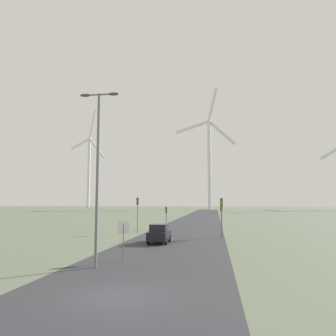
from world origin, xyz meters
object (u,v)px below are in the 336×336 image
Objects in this scene: streetlamp at (98,158)px; car_approaching at (159,233)px; traffic_light_post_near_left at (138,207)px; wind_turbine_left at (209,155)px; traffic_light_post_near_right at (221,212)px; wind_turbine_far_left at (89,165)px; stop_sign_near at (124,233)px; traffic_light_post_mid_left at (166,213)px; traffic_light_post_mid_right at (222,209)px.

car_approaching is at bearing 81.74° from streetlamp.
traffic_light_post_near_left is at bearing 115.15° from car_approaching.
wind_turbine_left reaches higher than car_approaching.
car_approaching is at bearing -135.13° from traffic_light_post_near_right.
streetlamp is at bearing -91.29° from wind_turbine_left.
car_approaching is 0.06× the size of wind_turbine_left.
traffic_light_post_near_right is (10.55, -3.50, -0.50)m from traffic_light_post_near_left.
traffic_light_post_near_left is 1.19× the size of traffic_light_post_near_right.
wind_turbine_far_left is 104.19m from wind_turbine_left.
wind_turbine_far_left is at bearing 112.49° from stop_sign_near.
streetlamp is 2.64× the size of car_approaching.
stop_sign_near is at bearing -87.51° from traffic_light_post_mid_left.
traffic_light_post_mid_left is (-0.10, 29.43, -4.28)m from streetlamp.
streetlamp is 29.74m from traffic_light_post_mid_left.
traffic_light_post_near_left is at bearing 97.01° from streetlamp.
traffic_light_post_mid_right is 227.26m from wind_turbine_far_left.
traffic_light_post_mid_left reaches higher than car_approaching.
wind_turbine_left is (2.15, 162.43, 31.09)m from car_approaching.
traffic_light_post_mid_right is (7.89, 17.72, -3.46)m from streetlamp.
traffic_light_post_mid_right is at bearing 66.27° from stop_sign_near.
traffic_light_post_mid_left is 148.37m from wind_turbine_left.
streetlamp is 20.35m from traffic_light_post_near_right.
streetlamp reaches higher than traffic_light_post_near_right.
traffic_light_post_mid_left is at bearing 125.75° from traffic_light_post_near_right.
stop_sign_near is 27.22m from traffic_light_post_mid_left.
traffic_light_post_mid_right reaches higher than traffic_light_post_near_right.
traffic_light_post_near_right is at bearing -18.36° from traffic_light_post_near_left.
traffic_light_post_near_left reaches higher than stop_sign_near.
car_approaching is 229.91m from wind_turbine_far_left.
streetlamp reaches higher than car_approaching.
wind_turbine_left is (4.04, 145.32, 29.63)m from traffic_light_post_mid_left.
traffic_light_post_mid_left is at bearing 92.49° from stop_sign_near.
wind_turbine_left is at bearing 89.05° from stop_sign_near.
traffic_light_post_near_left reaches higher than car_approaching.
streetlamp is 176.63m from wind_turbine_left.
wind_turbine_far_left is (-91.25, 208.60, 31.94)m from car_approaching.
traffic_light_post_mid_left is at bearing 96.31° from car_approaching.
streetlamp reaches higher than traffic_light_post_near_left.
traffic_light_post_mid_right is at bearing -21.43° from traffic_light_post_near_left.
stop_sign_near is 16.96m from traffic_light_post_mid_right.
traffic_light_post_mid_right is (10.58, -4.15, -0.10)m from traffic_light_post_near_left.
stop_sign_near is at bearing -113.73° from traffic_light_post_mid_right.
stop_sign_near is at bearing -79.12° from traffic_light_post_near_left.
traffic_light_post_near_left is 11.36m from traffic_light_post_mid_right.
stop_sign_near is 0.58× the size of traffic_light_post_near_left.
traffic_light_post_mid_right reaches higher than traffic_light_post_mid_left.
streetlamp is 2.85× the size of traffic_light_post_near_right.
stop_sign_near is 10.15m from car_approaching.
wind_turbine_far_left is at bearing 113.63° from car_approaching.
traffic_light_post_mid_right is at bearing -55.71° from traffic_light_post_mid_left.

